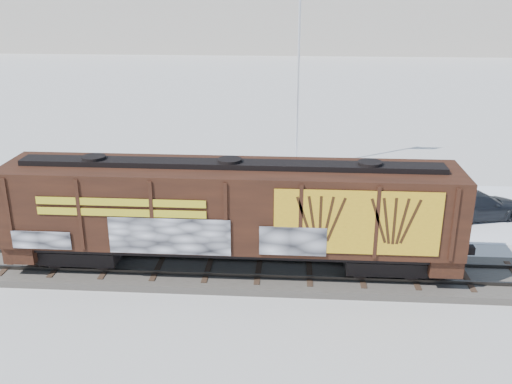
# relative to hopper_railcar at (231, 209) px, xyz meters

# --- Properties ---
(ground) EXTENTS (500.00, 500.00, 0.00)m
(ground) POSITION_rel_hopper_railcar_xyz_m (1.08, 0.01, -2.81)
(ground) COLOR white
(ground) RESTS_ON ground
(rail_track) EXTENTS (50.00, 3.40, 0.43)m
(rail_track) POSITION_rel_hopper_railcar_xyz_m (1.08, 0.01, -2.66)
(rail_track) COLOR #59544C
(rail_track) RESTS_ON ground
(parking_strip) EXTENTS (40.00, 8.00, 0.03)m
(parking_strip) POSITION_rel_hopper_railcar_xyz_m (1.08, 7.51, -2.80)
(parking_strip) COLOR white
(parking_strip) RESTS_ON ground
(hopper_railcar) EXTENTS (17.19, 3.06, 4.26)m
(hopper_railcar) POSITION_rel_hopper_railcar_xyz_m (0.00, 0.00, 0.00)
(hopper_railcar) COLOR black
(hopper_railcar) RESTS_ON rail_track
(flagpole) EXTENTS (2.30, 0.90, 11.82)m
(flagpole) POSITION_rel_hopper_railcar_xyz_m (2.62, 14.06, 1.58)
(flagpole) COLOR silver
(flagpole) RESTS_ON ground
(car_silver) EXTENTS (5.31, 3.06, 1.70)m
(car_silver) POSITION_rel_hopper_railcar_xyz_m (-5.35, 6.40, -1.93)
(car_silver) COLOR #B9BBC1
(car_silver) RESTS_ON parking_strip
(car_white) EXTENTS (5.09, 3.48, 1.59)m
(car_white) POSITION_rel_hopper_railcar_xyz_m (1.78, 8.47, -1.99)
(car_white) COLOR silver
(car_white) RESTS_ON parking_strip
(car_dark) EXTENTS (4.92, 2.96, 1.34)m
(car_dark) POSITION_rel_hopper_railcar_xyz_m (11.44, 6.62, -2.11)
(car_dark) COLOR #212429
(car_dark) RESTS_ON parking_strip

